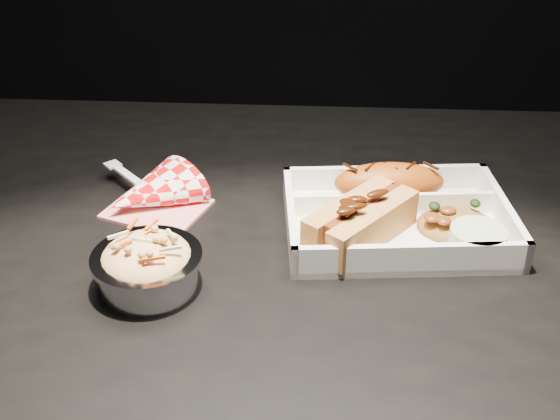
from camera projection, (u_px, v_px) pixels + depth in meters
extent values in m
cube|color=black|center=(289.00, 257.00, 0.79)|extent=(1.20, 0.80, 0.03)
cylinder|color=black|center=(3.00, 304.00, 1.31)|extent=(0.05, 0.05, 0.72)
cube|color=white|center=(396.00, 228.00, 0.80)|extent=(0.27, 0.20, 0.01)
cube|color=white|center=(384.00, 180.00, 0.87)|extent=(0.25, 0.03, 0.04)
cube|color=white|center=(412.00, 260.00, 0.72)|extent=(0.25, 0.03, 0.04)
cube|color=white|center=(290.00, 219.00, 0.79)|extent=(0.03, 0.18, 0.04)
cube|color=white|center=(502.00, 215.00, 0.80)|extent=(0.03, 0.18, 0.04)
cube|color=white|center=(393.00, 207.00, 0.82)|extent=(0.23, 0.03, 0.03)
ellipsoid|color=#A14510|center=(389.00, 182.00, 0.84)|extent=(0.14, 0.07, 0.05)
cube|color=#C58343|center=(373.00, 227.00, 0.76)|extent=(0.11, 0.12, 0.04)
cube|color=#C58343|center=(349.00, 216.00, 0.78)|extent=(0.11, 0.12, 0.04)
cylinder|color=brown|center=(361.00, 215.00, 0.76)|extent=(0.10, 0.11, 0.03)
ellipsoid|color=#9D692D|center=(456.00, 216.00, 0.79)|extent=(0.09, 0.08, 0.03)
cylinder|color=#B4CA99|center=(477.00, 242.00, 0.75)|extent=(0.06, 0.06, 0.03)
cylinder|color=silver|center=(148.00, 272.00, 0.71)|extent=(0.10, 0.10, 0.04)
cylinder|color=silver|center=(146.00, 257.00, 0.70)|extent=(0.11, 0.11, 0.01)
ellipsoid|color=beige|center=(146.00, 257.00, 0.70)|extent=(0.09, 0.09, 0.04)
cube|color=red|center=(157.00, 209.00, 0.84)|extent=(0.13, 0.12, 0.00)
cone|color=red|center=(150.00, 193.00, 0.84)|extent=(0.15, 0.15, 0.10)
cube|color=white|center=(126.00, 174.00, 0.88)|extent=(0.05, 0.05, 0.00)
cube|color=white|center=(113.00, 165.00, 0.90)|extent=(0.03, 0.03, 0.00)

